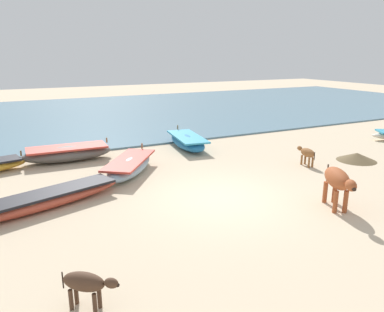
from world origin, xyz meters
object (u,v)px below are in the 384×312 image
object	(u,v)px
fishing_boat_4	(41,201)
calf_near_brown	(307,153)
cow_adult_rust	(338,180)
calf_far_dark	(86,283)
fishing_boat_6	(68,153)
fishing_boat_3	(187,141)
fishing_boat_1	(130,166)

from	to	relation	value
fishing_boat_4	calf_near_brown	world-z (taller)	calf_near_brown
calf_near_brown	cow_adult_rust	bearing A→B (deg)	153.40
calf_far_dark	fishing_boat_4	bearing A→B (deg)	133.86
fishing_boat_6	fishing_boat_4	bearing A→B (deg)	-105.67
fishing_boat_3	cow_adult_rust	bearing A→B (deg)	-167.17
fishing_boat_1	fishing_boat_3	bearing A→B (deg)	-18.54
fishing_boat_1	calf_far_dark	distance (m)	7.10
fishing_boat_3	calf_near_brown	world-z (taller)	fishing_boat_3
fishing_boat_6	calf_far_dark	distance (m)	9.16
cow_adult_rust	calf_far_dark	world-z (taller)	cow_adult_rust
fishing_boat_4	calf_near_brown	size ratio (longest dim) A/B	4.64
calf_near_brown	calf_far_dark	xyz separation A→B (m)	(-8.87, -4.52, -0.01)
fishing_boat_1	cow_adult_rust	xyz separation A→B (m)	(3.99, -5.37, 0.50)
fishing_boat_1	fishing_boat_4	world-z (taller)	fishing_boat_1
fishing_boat_3	fishing_boat_4	distance (m)	7.69
fishing_boat_1	fishing_boat_4	distance (m)	3.57
fishing_boat_4	calf_far_dark	xyz separation A→B (m)	(0.27, -4.64, 0.23)
fishing_boat_3	calf_near_brown	xyz separation A→B (m)	(2.75, -4.39, 0.18)
fishing_boat_3	fishing_boat_4	xyz separation A→B (m)	(-6.40, -4.27, -0.06)
cow_adult_rust	calf_near_brown	xyz separation A→B (m)	(2.12, 3.35, -0.31)
fishing_boat_6	cow_adult_rust	world-z (taller)	cow_adult_rust
fishing_boat_3	fishing_boat_4	size ratio (longest dim) A/B	0.72
fishing_boat_6	cow_adult_rust	xyz separation A→B (m)	(5.65, -7.92, 0.47)
fishing_boat_1	cow_adult_rust	world-z (taller)	cow_adult_rust
fishing_boat_4	calf_far_dark	bearing A→B (deg)	75.44
calf_far_dark	fishing_boat_1	bearing A→B (deg)	107.63
fishing_boat_3	calf_far_dark	size ratio (longest dim) A/B	3.91
fishing_boat_1	calf_far_dark	size ratio (longest dim) A/B	3.72
fishing_boat_3	fishing_boat_6	bearing A→B (deg)	96.12
fishing_boat_4	calf_near_brown	distance (m)	9.15
calf_near_brown	fishing_boat_4	bearing A→B (deg)	94.99
fishing_boat_4	fishing_boat_6	size ratio (longest dim) A/B	1.41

